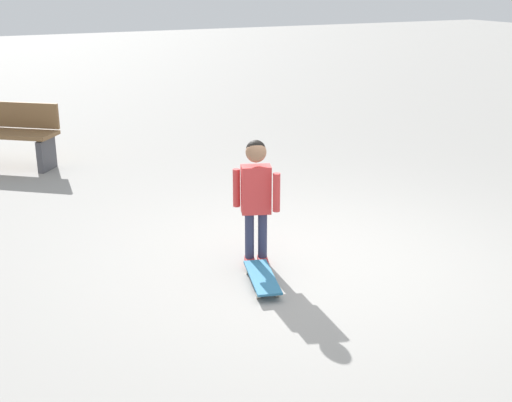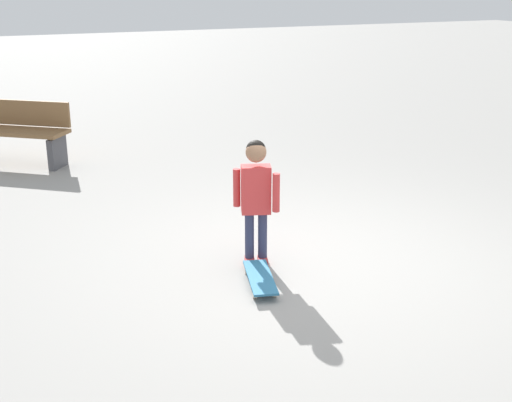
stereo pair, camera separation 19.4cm
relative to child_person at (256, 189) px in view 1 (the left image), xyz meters
The scene contains 3 objects.
ground_plane 0.90m from the child_person, 153.67° to the left, with size 50.00×50.00×0.00m, color gray.
child_person is the anchor object (origin of this frame).
skateboard 0.74m from the child_person, 70.22° to the left, with size 0.36×0.67×0.07m.
Camera 1 is at (2.86, 4.43, 2.31)m, focal length 47.22 mm.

